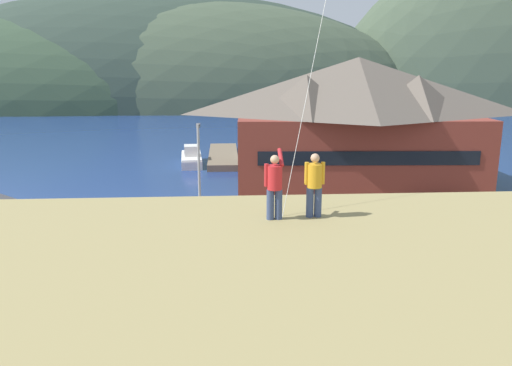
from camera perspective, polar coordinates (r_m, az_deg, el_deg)
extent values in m
plane|color=#66604C|center=(23.04, 0.59, -13.88)|extent=(600.00, 600.00, 0.00)
cube|color=slate|center=(27.55, -0.17, -9.05)|extent=(40.00, 20.00, 0.10)
cube|color=navy|center=(81.14, -2.49, 5.82)|extent=(360.00, 84.00, 0.03)
ellipsoid|color=#334733|center=(142.22, -19.15, 8.31)|extent=(145.05, 61.33, 48.92)
ellipsoid|color=#2D3D33|center=(140.52, -11.37, 8.72)|extent=(146.79, 64.17, 57.62)
ellipsoid|color=#42513D|center=(131.70, -6.63, 8.60)|extent=(117.59, 49.48, 51.62)
cube|color=brown|center=(45.12, 11.06, 3.60)|extent=(20.72, 11.70, 6.25)
cube|color=black|center=(39.89, 12.63, 2.73)|extent=(17.16, 0.94, 1.10)
pyramid|color=#60564C|center=(44.55, 11.38, 10.63)|extent=(21.98, 12.83, 4.82)
pyramid|color=#60564C|center=(42.02, 5.71, 9.72)|extent=(6.17, 6.17, 3.37)
pyramid|color=#60564C|center=(43.96, 17.73, 9.32)|extent=(6.17, 6.17, 3.37)
cube|color=#70604C|center=(57.39, -3.71, 3.04)|extent=(3.20, 14.17, 0.70)
cube|color=silver|center=(54.54, -7.27, 2.53)|extent=(2.58, 6.70, 0.90)
cube|color=white|center=(54.44, -7.28, 3.08)|extent=(2.51, 6.49, 0.16)
cube|color=silver|center=(53.85, -7.30, 3.65)|extent=(1.61, 2.07, 1.10)
cube|color=silver|center=(56.23, 0.09, 2.96)|extent=(2.79, 8.50, 0.90)
cube|color=white|center=(56.14, 0.09, 3.49)|extent=(2.71, 8.25, 0.16)
cube|color=silver|center=(55.41, 0.13, 4.02)|extent=(1.92, 2.56, 1.10)
cube|color=#B28923|center=(29.00, -1.19, -6.26)|extent=(4.24, 1.89, 0.80)
cube|color=olive|center=(28.76, -1.49, -4.85)|extent=(2.13, 1.64, 0.70)
cube|color=black|center=(28.77, -1.49, -4.92)|extent=(2.18, 1.68, 0.32)
cylinder|color=black|center=(28.34, 1.64, -7.60)|extent=(0.64, 0.23, 0.64)
cylinder|color=black|center=(30.06, 1.40, -6.36)|extent=(0.64, 0.23, 0.64)
cylinder|color=black|center=(28.29, -3.93, -7.67)|extent=(0.64, 0.23, 0.64)
cylinder|color=black|center=(30.01, -3.84, -6.42)|extent=(0.64, 0.23, 0.64)
cube|color=#236633|center=(24.80, 14.67, -10.20)|extent=(4.30, 2.06, 0.80)
cube|color=#1E562B|center=(24.57, 15.11, -8.56)|extent=(2.20, 1.73, 0.70)
cube|color=black|center=(24.58, 15.10, -8.63)|extent=(2.24, 1.76, 0.32)
cylinder|color=black|center=(25.30, 10.93, -10.50)|extent=(0.65, 0.26, 0.64)
cylinder|color=black|center=(23.72, 12.31, -12.24)|extent=(0.65, 0.26, 0.64)
cylinder|color=black|center=(26.24, 16.69, -9.95)|extent=(0.65, 0.26, 0.64)
cylinder|color=black|center=(24.72, 18.42, -11.55)|extent=(0.65, 0.26, 0.64)
cube|color=#B28923|center=(29.67, -13.72, -6.19)|extent=(4.33, 2.12, 0.80)
cube|color=olive|center=(29.40, -13.52, -4.82)|extent=(2.22, 1.76, 0.70)
cube|color=black|center=(29.41, -13.52, -4.89)|extent=(2.26, 1.79, 0.32)
cylinder|color=black|center=(31.00, -15.72, -6.25)|extent=(0.65, 0.27, 0.64)
cylinder|color=black|center=(29.35, -16.73, -7.43)|extent=(0.65, 0.27, 0.64)
cylinder|color=black|center=(30.34, -10.74, -6.40)|extent=(0.65, 0.27, 0.64)
cylinder|color=black|center=(28.65, -11.47, -7.63)|extent=(0.65, 0.27, 0.64)
cylinder|color=black|center=(24.43, 25.97, -12.56)|extent=(0.65, 0.24, 0.64)
cylinder|color=black|center=(25.90, 24.08, -10.89)|extent=(0.65, 0.24, 0.64)
cube|color=black|center=(30.08, 9.36, -5.71)|extent=(4.30, 2.05, 0.80)
cube|color=black|center=(29.83, 9.13, -4.35)|extent=(2.19, 1.72, 0.70)
cube|color=black|center=(29.84, 9.13, -4.42)|extent=(2.24, 1.76, 0.32)
cylinder|color=black|center=(29.62, 12.25, -6.97)|extent=(0.65, 0.26, 0.64)
cylinder|color=black|center=(31.31, 11.54, -5.81)|extent=(0.65, 0.26, 0.64)
cylinder|color=black|center=(29.17, 6.96, -7.08)|extent=(0.65, 0.26, 0.64)
cylinder|color=black|center=(30.88, 6.55, -5.90)|extent=(0.65, 0.26, 0.64)
cylinder|color=#ADADB2|center=(31.76, -6.41, 0.45)|extent=(0.16, 0.16, 6.82)
cube|color=#4C4C51|center=(31.55, -6.53, 6.47)|extent=(0.24, 0.70, 0.20)
cylinder|color=#384770|center=(13.45, 1.62, -2.43)|extent=(0.20, 0.20, 0.82)
cylinder|color=#384770|center=(13.48, 2.55, -2.40)|extent=(0.20, 0.20, 0.82)
cylinder|color=red|center=(13.29, 2.11, 0.62)|extent=(0.40, 0.40, 0.64)
sphere|color=tan|center=(13.19, 2.13, 2.65)|extent=(0.24, 0.24, 0.24)
cylinder|color=red|center=(13.38, 2.80, 2.89)|extent=(0.13, 0.56, 0.43)
cylinder|color=red|center=(13.24, 1.17, 0.90)|extent=(0.11, 0.11, 0.60)
cylinder|color=#384770|center=(13.73, 6.09, -2.17)|extent=(0.20, 0.20, 0.82)
cylinder|color=#384770|center=(13.78, 6.99, -2.14)|extent=(0.20, 0.20, 0.82)
cylinder|color=gold|center=(13.58, 6.62, 0.82)|extent=(0.40, 0.40, 0.64)
sphere|color=tan|center=(13.49, 6.67, 2.81)|extent=(0.24, 0.24, 0.24)
cylinder|color=gold|center=(13.52, 5.71, 1.09)|extent=(0.11, 0.11, 0.60)
cylinder|color=gold|center=(13.61, 7.53, 1.12)|extent=(0.11, 0.11, 0.60)
cylinder|color=silver|center=(15.25, 6.56, 13.74)|extent=(2.19, 3.76, 8.40)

